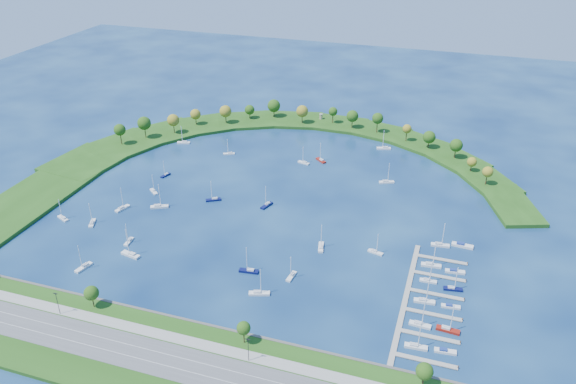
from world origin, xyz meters
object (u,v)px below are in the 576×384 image
(moored_boat_8, at_px, (267,205))
(docked_boat_6, at_px, (428,280))
(harbor_tower, at_px, (321,116))
(docked_boat_9, at_px, (455,271))
(moored_boat_21, at_px, (291,276))
(docked_boat_1, at_px, (445,351))
(moored_boat_3, at_px, (213,199))
(moored_boat_6, at_px, (321,160))
(moored_boat_20, at_px, (159,206))
(docked_boat_5, at_px, (451,306))
(docked_boat_8, at_px, (431,265))
(moored_boat_9, at_px, (259,293))
(moored_boat_19, at_px, (92,223))
(docked_boat_3, at_px, (448,329))
(moored_boat_0, at_px, (131,254))
(moored_boat_17, at_px, (229,153))
(docked_boat_4, at_px, (424,301))
(moored_boat_13, at_px, (184,142))
(docked_boat_11, at_px, (462,245))
(moored_boat_12, at_px, (304,162))
(moored_boat_4, at_px, (84,267))
(moored_boat_11, at_px, (387,182))
(moored_boat_15, at_px, (321,247))
(moored_boat_5, at_px, (122,208))
(moored_boat_16, at_px, (63,218))
(docked_boat_2, at_px, (420,324))
(moored_boat_18, at_px, (129,241))
(moored_boat_10, at_px, (375,252))
(dock_system, at_px, (424,302))
(moored_boat_2, at_px, (249,270))
(moored_boat_7, at_px, (384,148))
(docked_boat_10, at_px, (440,244))
(moored_boat_14, at_px, (166,175))
(docked_boat_0, at_px, (416,346))
(moored_boat_1, at_px, (154,191))

(moored_boat_8, distance_m, docked_boat_6, 97.07)
(harbor_tower, distance_m, docked_boat_9, 188.30)
(moored_boat_21, bearing_deg, docked_boat_1, 74.88)
(moored_boat_3, xyz_separation_m, moored_boat_6, (41.98, 66.37, 0.00))
(moored_boat_20, xyz_separation_m, docked_boat_9, (152.48, -9.91, -0.32))
(docked_boat_5, xyz_separation_m, docked_boat_8, (-10.48, 26.27, 0.37))
(moored_boat_9, distance_m, moored_boat_19, 103.14)
(harbor_tower, xyz_separation_m, docked_boat_3, (104.39, -196.03, -3.07))
(harbor_tower, distance_m, moored_boat_0, 194.18)
(moored_boat_6, relative_size, moored_boat_17, 1.14)
(moored_boat_17, relative_size, docked_boat_4, 0.83)
(moored_boat_13, bearing_deg, moored_boat_19, 78.24)
(docked_boat_6, distance_m, docked_boat_11, 34.91)
(moored_boat_12, height_order, moored_boat_17, moored_boat_12)
(moored_boat_0, height_order, moored_boat_4, moored_boat_0)
(harbor_tower, bearing_deg, moored_boat_3, -100.48)
(moored_boat_11, height_order, moored_boat_15, moored_boat_11)
(moored_boat_5, xyz_separation_m, docked_boat_1, (170.04, -53.50, -0.32))
(moored_boat_15, relative_size, moored_boat_16, 1.10)
(moored_boat_9, xyz_separation_m, docked_boat_2, (66.01, 1.59, -0.02))
(moored_boat_11, relative_size, moored_boat_18, 1.20)
(moored_boat_10, xyz_separation_m, docked_boat_9, (36.04, -4.01, -0.23))
(moored_boat_5, relative_size, docked_boat_6, 1.16)
(harbor_tower, xyz_separation_m, moored_boat_4, (-52.88, -205.35, -3.09))
(moored_boat_13, xyz_separation_m, docked_boat_6, (169.54, -100.86, -0.04))
(dock_system, height_order, docked_boat_6, docked_boat_6)
(docked_boat_1, bearing_deg, moored_boat_2, 159.26)
(moored_boat_10, bearing_deg, docked_boat_4, -33.40)
(harbor_tower, xyz_separation_m, docked_boat_2, (93.90, -196.46, -3.09))
(moored_boat_2, relative_size, moored_boat_6, 1.06)
(docked_boat_4, distance_m, docked_boat_5, 10.49)
(moored_boat_17, relative_size, docked_boat_11, 1.04)
(moored_boat_7, relative_size, docked_boat_10, 1.05)
(docked_boat_3, bearing_deg, moored_boat_16, 177.94)
(moored_boat_19, relative_size, docked_boat_4, 0.92)
(moored_boat_15, bearing_deg, moored_boat_10, -93.36)
(moored_boat_4, height_order, moored_boat_19, moored_boat_4)
(moored_boat_8, bearing_deg, moored_boat_9, 34.03)
(moored_boat_9, bearing_deg, dock_system, -4.74)
(moored_boat_12, distance_m, docked_boat_4, 139.77)
(harbor_tower, xyz_separation_m, moored_boat_10, (68.32, -152.70, -3.14))
(moored_boat_2, distance_m, docked_boat_2, 76.70)
(moored_boat_3, xyz_separation_m, docked_boat_4, (118.08, -50.80, 0.02))
(moored_boat_14, xyz_separation_m, moored_boat_18, (18.15, -68.28, 0.02))
(moored_boat_11, bearing_deg, docked_boat_9, -83.41)
(moored_boat_15, bearing_deg, docked_boat_0, -148.49)
(moored_boat_4, distance_m, docked_boat_11, 174.20)
(moored_boat_1, xyz_separation_m, moored_boat_20, (11.52, -14.15, 0.08))
(docked_boat_8, bearing_deg, moored_boat_2, -164.04)
(moored_boat_7, relative_size, moored_boat_16, 1.17)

